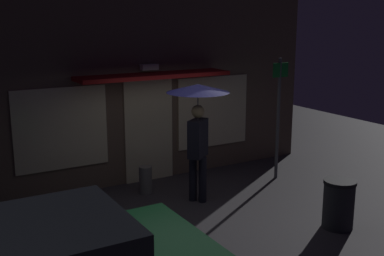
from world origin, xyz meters
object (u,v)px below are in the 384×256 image
at_px(street_sign_post, 278,112).
at_px(person_with_umbrella, 198,112).
at_px(sidewalk_bollard, 146,180).
at_px(trash_bin, 339,204).

bearing_deg(street_sign_post, person_with_umbrella, -171.79).
bearing_deg(sidewalk_bollard, trash_bin, -56.06).
height_order(street_sign_post, trash_bin, street_sign_post).
xyz_separation_m(person_with_umbrella, trash_bin, (1.41, -2.21, -1.32)).
bearing_deg(person_with_umbrella, street_sign_post, -28.50).
relative_size(person_with_umbrella, trash_bin, 2.72).
distance_m(street_sign_post, trash_bin, 2.85).
distance_m(person_with_umbrella, street_sign_post, 2.23).
bearing_deg(street_sign_post, trash_bin, -107.29).
bearing_deg(trash_bin, person_with_umbrella, 122.54).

